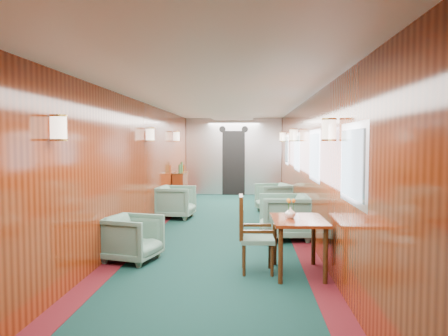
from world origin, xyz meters
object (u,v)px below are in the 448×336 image
(credenza, at_px, (180,188))
(armchair_left_far, at_px, (176,202))
(dining_table, at_px, (298,228))
(armchair_right_far, at_px, (274,198))
(armchair_right_near, at_px, (285,217))
(side_chair, at_px, (250,231))
(armchair_left_near, at_px, (132,238))

(credenza, bearing_deg, armchair_left_far, -83.65)
(dining_table, distance_m, armchair_right_far, 4.82)
(armchair_right_near, bearing_deg, side_chair, -19.89)
(side_chair, xyz_separation_m, armchair_right_near, (0.60, 1.95, -0.15))
(credenza, xyz_separation_m, armchair_right_far, (2.41, -1.21, -0.10))
(armchair_left_far, xyz_separation_m, armchair_right_far, (2.17, 0.92, -0.01))
(armchair_left_near, bearing_deg, credenza, 17.49)
(dining_table, bearing_deg, armchair_right_near, 88.61)
(armchair_right_near, bearing_deg, credenza, -151.69)
(dining_table, height_order, armchair_left_near, dining_table)
(armchair_right_far, bearing_deg, side_chair, -23.58)
(armchair_left_near, height_order, armchair_right_far, armchair_right_far)
(dining_table, relative_size, armchair_right_far, 1.27)
(credenza, height_order, armchair_left_far, credenza)
(dining_table, distance_m, credenza, 6.51)
(credenza, distance_m, armchair_left_far, 2.15)
(armchair_left_far, height_order, armchair_right_near, armchair_right_near)
(side_chair, relative_size, armchair_right_far, 1.31)
(side_chair, bearing_deg, dining_table, -5.43)
(dining_table, distance_m, armchair_right_near, 1.99)
(side_chair, relative_size, armchair_right_near, 1.17)
(dining_table, bearing_deg, armchair_left_near, 166.71)
(dining_table, distance_m, side_chair, 0.61)
(credenza, height_order, armchair_right_near, credenza)
(dining_table, distance_m, armchair_left_near, 2.30)
(side_chair, distance_m, armchair_left_near, 1.70)
(credenza, distance_m, armchair_left_near, 5.57)
(armchair_right_near, xyz_separation_m, armchair_right_far, (-0.03, 2.83, -0.04))
(dining_table, bearing_deg, credenza, 110.50)
(dining_table, xyz_separation_m, armchair_left_far, (-2.21, 3.89, -0.23))
(side_chair, relative_size, credenza, 0.87)
(dining_table, height_order, credenza, credenza)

